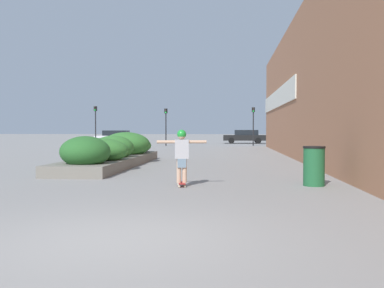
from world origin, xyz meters
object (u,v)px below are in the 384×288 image
(car_center_left, at_px, (245,136))
(car_leftmost, at_px, (117,137))
(traffic_light_right, at_px, (253,120))
(traffic_light_far_left, at_px, (95,119))
(skateboard, at_px, (182,184))
(trash_bin, at_px, (314,166))
(traffic_light_left, at_px, (166,120))
(skateboarder, at_px, (182,151))

(car_center_left, bearing_deg, car_leftmost, 98.78)
(traffic_light_right, distance_m, traffic_light_far_left, 14.91)
(car_leftmost, relative_size, traffic_light_far_left, 1.27)
(skateboard, bearing_deg, trash_bin, -2.13)
(skateboard, distance_m, traffic_light_left, 29.09)
(car_center_left, height_order, traffic_light_right, traffic_light_right)
(skateboarder, height_order, car_leftmost, skateboarder)
(skateboard, relative_size, car_leftmost, 0.13)
(trash_bin, height_order, car_center_left, car_center_left)
(car_center_left, distance_m, traffic_light_left, 11.19)
(skateboarder, distance_m, car_center_left, 36.73)
(skateboarder, relative_size, traffic_light_left, 0.40)
(skateboard, xyz_separation_m, skateboarder, (0.00, -0.00, 0.87))
(traffic_light_right, bearing_deg, traffic_light_left, -176.19)
(skateboarder, bearing_deg, trash_bin, -2.13)
(skateboard, distance_m, car_leftmost, 36.17)
(car_leftmost, height_order, car_center_left, car_center_left)
(traffic_light_right, bearing_deg, trash_bin, -89.87)
(traffic_light_left, distance_m, traffic_light_right, 8.18)
(skateboard, distance_m, skateboarder, 0.87)
(car_leftmost, bearing_deg, trash_bin, 23.03)
(car_center_left, distance_m, traffic_light_right, 7.66)
(skateboard, xyz_separation_m, car_center_left, (2.92, 36.61, 0.72))
(car_leftmost, bearing_deg, traffic_light_far_left, -4.82)
(car_center_left, bearing_deg, traffic_light_right, -176.14)
(car_center_left, height_order, traffic_light_left, traffic_light_left)
(trash_bin, xyz_separation_m, traffic_light_left, (-8.23, 28.15, 1.86))
(car_leftmost, relative_size, car_center_left, 1.02)
(traffic_light_left, relative_size, traffic_light_right, 0.97)
(trash_bin, xyz_separation_m, car_leftmost, (-14.46, 34.00, 0.23))
(traffic_light_left, height_order, traffic_light_far_left, traffic_light_far_left)
(car_leftmost, xyz_separation_m, traffic_light_left, (6.23, -5.85, 1.62))
(skateboard, xyz_separation_m, trash_bin, (3.49, 0.46, 0.46))
(traffic_light_left, bearing_deg, skateboarder, -80.60)
(skateboarder, bearing_deg, car_leftmost, 97.98)
(traffic_light_far_left, bearing_deg, traffic_light_left, 0.97)
(car_center_left, xyz_separation_m, traffic_light_left, (-7.66, -8.00, 1.60))
(skateboarder, distance_m, traffic_light_left, 29.03)
(car_center_left, relative_size, traffic_light_far_left, 1.25)
(traffic_light_far_left, bearing_deg, traffic_light_right, 2.53)
(skateboard, bearing_deg, skateboarder, -92.55)
(car_leftmost, xyz_separation_m, traffic_light_far_left, (-0.50, -5.97, 1.77))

